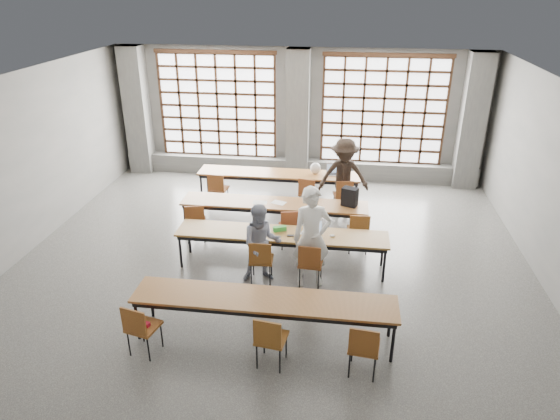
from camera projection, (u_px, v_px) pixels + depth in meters
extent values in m
plane|color=#474745|center=(268.00, 276.00, 9.39)|extent=(11.00, 11.00, 0.00)
plane|color=silver|center=(266.00, 89.00, 7.91)|extent=(11.00, 11.00, 0.00)
plane|color=#5F5F5C|center=(299.00, 114.00, 13.60)|extent=(10.00, 0.00, 10.00)
plane|color=#5F5F5C|center=(2.00, 176.00, 9.26)|extent=(0.00, 11.00, 11.00)
cube|color=#50504E|center=(137.00, 111.00, 13.89)|extent=(0.60, 0.55, 3.50)
cube|color=#50504E|center=(298.00, 116.00, 13.34)|extent=(0.60, 0.55, 3.50)
cube|color=#50504E|center=(472.00, 122.00, 12.79)|extent=(0.60, 0.55, 3.50)
cube|color=white|center=(218.00, 106.00, 13.79)|extent=(3.20, 0.02, 2.80)
cube|color=black|center=(217.00, 106.00, 13.72)|extent=(3.20, 0.05, 2.80)
cube|color=black|center=(220.00, 157.00, 14.33)|extent=(3.32, 0.07, 0.10)
cube|color=black|center=(214.00, 52.00, 13.11)|extent=(3.32, 0.07, 0.10)
cube|color=white|center=(383.00, 111.00, 13.24)|extent=(3.20, 0.02, 2.80)
cube|color=black|center=(383.00, 112.00, 13.17)|extent=(3.20, 0.05, 2.80)
cube|color=black|center=(379.00, 164.00, 13.78)|extent=(3.32, 0.07, 0.10)
cube|color=black|center=(388.00, 55.00, 12.56)|extent=(3.32, 0.07, 0.10)
cube|color=#50504E|center=(297.00, 168.00, 14.05)|extent=(9.80, 0.35, 0.50)
cube|color=brown|center=(279.00, 173.00, 12.34)|extent=(4.00, 0.70, 0.04)
cube|color=black|center=(279.00, 176.00, 12.37)|extent=(3.90, 0.64, 0.08)
cylinder|color=black|center=(201.00, 188.00, 12.47)|extent=(0.05, 0.05, 0.69)
cylinder|color=black|center=(207.00, 179.00, 12.99)|extent=(0.05, 0.05, 0.69)
cylinder|color=black|center=(356.00, 196.00, 12.00)|extent=(0.05, 0.05, 0.69)
cylinder|color=black|center=(356.00, 187.00, 12.52)|extent=(0.05, 0.05, 0.69)
cube|color=brown|center=(274.00, 203.00, 10.70)|extent=(4.00, 0.70, 0.04)
cube|color=black|center=(274.00, 206.00, 10.73)|extent=(3.90, 0.64, 0.08)
cylinder|color=black|center=(185.00, 219.00, 10.83)|extent=(0.05, 0.05, 0.69)
cylinder|color=black|center=(193.00, 208.00, 11.35)|extent=(0.05, 0.05, 0.69)
cylinder|color=black|center=(363.00, 230.00, 10.36)|extent=(0.05, 0.05, 0.69)
cylinder|color=black|center=(363.00, 218.00, 10.88)|extent=(0.05, 0.05, 0.69)
cube|color=brown|center=(282.00, 234.00, 9.41)|extent=(4.00, 0.70, 0.04)
cube|color=black|center=(282.00, 237.00, 9.44)|extent=(3.90, 0.64, 0.08)
cylinder|color=black|center=(180.00, 251.00, 9.54)|extent=(0.05, 0.05, 0.69)
cylinder|color=black|center=(189.00, 237.00, 10.06)|extent=(0.05, 0.05, 0.69)
cylinder|color=black|center=(384.00, 265.00, 9.07)|extent=(0.05, 0.05, 0.69)
cylinder|color=black|center=(382.00, 250.00, 9.59)|extent=(0.05, 0.05, 0.69)
cube|color=brown|center=(264.00, 299.00, 7.49)|extent=(4.00, 0.70, 0.04)
cube|color=black|center=(264.00, 303.00, 7.51)|extent=(3.90, 0.64, 0.08)
cylinder|color=black|center=(137.00, 320.00, 7.62)|extent=(0.05, 0.05, 0.69)
cylinder|color=black|center=(151.00, 298.00, 8.14)|extent=(0.05, 0.05, 0.69)
cylinder|color=black|center=(393.00, 343.00, 7.15)|extent=(0.05, 0.05, 0.69)
cylinder|color=black|center=(390.00, 318.00, 7.67)|extent=(0.05, 0.05, 0.69)
cube|color=brown|center=(219.00, 189.00, 12.13)|extent=(0.45, 0.45, 0.04)
cube|color=brown|center=(216.00, 183.00, 11.85)|extent=(0.40, 0.06, 0.40)
cylinder|color=black|center=(219.00, 197.00, 12.22)|extent=(0.02, 0.02, 0.45)
cube|color=maroon|center=(309.00, 193.00, 11.86)|extent=(0.50, 0.50, 0.04)
cube|color=maroon|center=(307.00, 187.00, 11.59)|extent=(0.40, 0.12, 0.40)
cylinder|color=black|center=(309.00, 202.00, 11.95)|extent=(0.02, 0.02, 0.45)
cube|color=maroon|center=(343.00, 195.00, 11.76)|extent=(0.49, 0.49, 0.04)
cube|color=maroon|center=(345.00, 189.00, 11.48)|extent=(0.40, 0.10, 0.40)
cylinder|color=black|center=(342.00, 204.00, 11.86)|extent=(0.02, 0.02, 0.45)
cube|color=brown|center=(195.00, 221.00, 10.51)|extent=(0.52, 0.52, 0.04)
cube|color=brown|center=(194.00, 215.00, 10.24)|extent=(0.39, 0.14, 0.40)
cylinder|color=black|center=(196.00, 230.00, 10.61)|extent=(0.02, 0.02, 0.45)
cube|color=brown|center=(289.00, 227.00, 10.27)|extent=(0.51, 0.51, 0.04)
cube|color=brown|center=(291.00, 221.00, 9.99)|extent=(0.40, 0.12, 0.40)
cylinder|color=black|center=(289.00, 236.00, 10.36)|extent=(0.02, 0.02, 0.45)
cube|color=brown|center=(358.00, 231.00, 10.10)|extent=(0.45, 0.45, 0.04)
cube|color=brown|center=(360.00, 225.00, 9.82)|extent=(0.40, 0.06, 0.40)
cylinder|color=black|center=(357.00, 240.00, 10.19)|extent=(0.02, 0.02, 0.45)
cube|color=brown|center=(261.00, 259.00, 9.06)|extent=(0.44, 0.44, 0.04)
cube|color=brown|center=(260.00, 254.00, 8.79)|extent=(0.40, 0.05, 0.40)
cylinder|color=black|center=(262.00, 270.00, 9.16)|extent=(0.02, 0.02, 0.45)
cube|color=brown|center=(311.00, 263.00, 8.96)|extent=(0.45, 0.45, 0.04)
cube|color=brown|center=(309.00, 257.00, 8.68)|extent=(0.40, 0.06, 0.40)
cylinder|color=black|center=(310.00, 273.00, 9.05)|extent=(0.02, 0.02, 0.45)
cube|color=brown|center=(144.00, 327.00, 7.31)|extent=(0.51, 0.51, 0.04)
cube|color=brown|center=(133.00, 322.00, 7.04)|extent=(0.40, 0.12, 0.40)
cylinder|color=black|center=(145.00, 339.00, 7.40)|extent=(0.02, 0.02, 0.45)
cube|color=brown|center=(272.00, 338.00, 7.08)|extent=(0.48, 0.48, 0.04)
cube|color=brown|center=(267.00, 334.00, 6.81)|extent=(0.40, 0.09, 0.40)
cylinder|color=black|center=(272.00, 350.00, 7.17)|extent=(0.02, 0.02, 0.45)
cube|color=brown|center=(364.00, 346.00, 6.92)|extent=(0.47, 0.47, 0.04)
cube|color=brown|center=(364.00, 342.00, 6.65)|extent=(0.40, 0.08, 0.40)
cylinder|color=black|center=(363.00, 359.00, 7.01)|extent=(0.02, 0.02, 0.45)
imported|color=silver|center=(312.00, 237.00, 8.79)|extent=(0.78, 0.62, 1.88)
imported|color=#182248|center=(262.00, 244.00, 8.98)|extent=(0.84, 0.72, 1.50)
imported|color=black|center=(344.00, 176.00, 11.61)|extent=(1.25, 0.82, 1.81)
cube|color=#B3B3B8|center=(311.00, 233.00, 9.38)|extent=(0.41, 0.34, 0.02)
cube|color=black|center=(311.00, 233.00, 9.37)|extent=(0.34, 0.25, 0.00)
cube|color=#B3B3B8|center=(314.00, 224.00, 9.45)|extent=(0.37, 0.16, 0.26)
cube|color=#91BBFB|center=(313.00, 226.00, 9.45)|extent=(0.31, 0.12, 0.21)
cube|color=#BDBCC2|center=(334.00, 174.00, 12.21)|extent=(0.38, 0.28, 0.02)
cube|color=black|center=(334.00, 174.00, 12.20)|extent=(0.31, 0.20, 0.00)
cube|color=#BDBCC2|center=(334.00, 168.00, 12.29)|extent=(0.36, 0.09, 0.26)
cube|color=#8EBBF6|center=(334.00, 169.00, 12.29)|extent=(0.31, 0.07, 0.21)
ellipsoid|color=silver|center=(332.00, 236.00, 9.26)|extent=(0.11, 0.08, 0.04)
cube|color=green|center=(280.00, 229.00, 9.46)|extent=(0.27, 0.18, 0.09)
cube|color=black|center=(291.00, 236.00, 9.29)|extent=(0.13, 0.07, 0.01)
cube|color=silver|center=(260.00, 202.00, 10.69)|extent=(0.31, 0.23, 0.00)
cube|color=white|center=(279.00, 203.00, 10.68)|extent=(0.35, 0.30, 0.00)
cube|color=black|center=(350.00, 197.00, 10.46)|extent=(0.37, 0.31, 0.40)
ellipsoid|color=white|center=(315.00, 168.00, 12.21)|extent=(0.30, 0.26, 0.29)
cube|color=#A61429|center=(143.00, 324.00, 7.29)|extent=(0.21, 0.12, 0.06)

